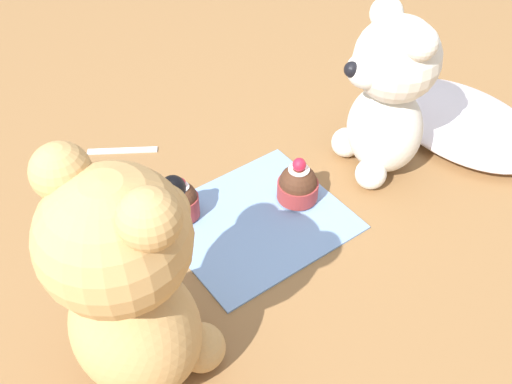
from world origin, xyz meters
The scene contains 8 objects.
ground_plane centered at (0.00, 0.00, 0.00)m, with size 4.00×4.00×0.00m, color olive.
knitted_placemat centered at (0.00, 0.00, 0.00)m, with size 0.21×0.24×0.01m, color #7A9ED1.
tulle_cloth centered at (0.03, 0.38, 0.02)m, with size 0.28×0.19×0.04m, color silver.
teddy_bear_cream centered at (0.01, 0.22, 0.12)m, with size 0.14×0.14×0.25m.
teddy_bear_tan centered at (0.11, -0.23, 0.15)m, with size 0.17×0.17×0.29m.
cupcake_near_cream_bear centered at (0.00, 0.07, 0.03)m, with size 0.06×0.06×0.07m.
cupcake_near_tan_bear centered at (-0.07, -0.08, 0.03)m, with size 0.04×0.04×0.07m.
teaspoon centered at (-0.25, -0.08, 0.00)m, with size 0.11×0.01×0.01m, color silver.
Camera 1 is at (0.46, -0.34, 0.60)m, focal length 42.00 mm.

